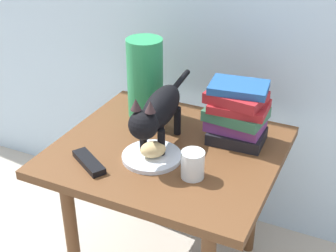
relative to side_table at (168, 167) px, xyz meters
name	(u,v)px	position (x,y,z in m)	size (l,w,h in m)	color
side_table	(168,167)	(0.00, 0.00, 0.00)	(0.71, 0.64, 0.55)	brown
plate	(152,156)	(-0.02, -0.08, 0.08)	(0.19, 0.19, 0.01)	silver
bread_roll	(153,149)	(-0.01, -0.09, 0.12)	(0.08, 0.06, 0.05)	#E0BC7A
cat	(158,111)	(-0.03, -0.01, 0.21)	(0.12, 0.48, 0.23)	black
book_stack	(237,113)	(0.18, 0.14, 0.18)	(0.20, 0.16, 0.20)	black
green_vase	(145,78)	(-0.17, 0.18, 0.22)	(0.13, 0.13, 0.29)	#288C51
candle_jar	(193,166)	(0.14, -0.12, 0.11)	(0.07, 0.07, 0.08)	silver
tv_remote	(89,162)	(-0.18, -0.20, 0.09)	(0.15, 0.04, 0.02)	black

